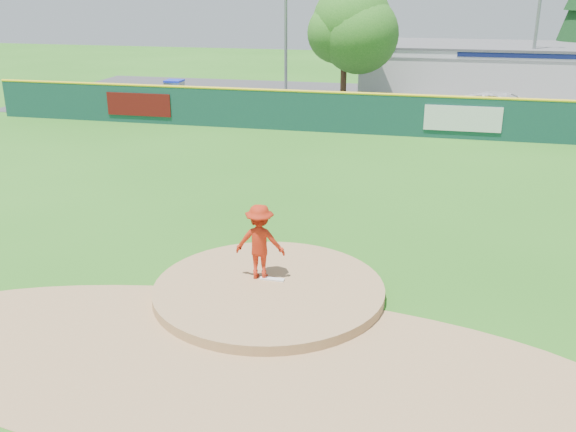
% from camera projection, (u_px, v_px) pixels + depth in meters
% --- Properties ---
extents(ground, '(120.00, 120.00, 0.00)m').
position_uv_depth(ground, '(269.00, 295.00, 15.34)').
color(ground, '#286B19').
rests_on(ground, ground).
extents(pitchers_mound, '(5.50, 5.50, 0.50)m').
position_uv_depth(pitchers_mound, '(269.00, 295.00, 15.34)').
color(pitchers_mound, '#9E774C').
rests_on(pitchers_mound, ground).
extents(pitching_rubber, '(0.60, 0.15, 0.04)m').
position_uv_depth(pitching_rubber, '(272.00, 279.00, 15.52)').
color(pitching_rubber, white).
rests_on(pitching_rubber, pitchers_mound).
extents(infield_dirt_arc, '(15.40, 15.40, 0.01)m').
position_uv_depth(infield_dirt_arc, '(230.00, 362.00, 12.59)').
color(infield_dirt_arc, '#9E774C').
rests_on(infield_dirt_arc, ground).
extents(parking_lot, '(44.00, 16.00, 0.02)m').
position_uv_depth(parking_lot, '(379.00, 103.00, 40.06)').
color(parking_lot, '#38383A').
rests_on(parking_lot, ground).
extents(pitcher, '(1.25, 0.78, 1.86)m').
position_uv_depth(pitcher, '(260.00, 242.00, 15.38)').
color(pitcher, '#AD240E').
rests_on(pitcher, pitchers_mound).
extents(van, '(6.26, 4.71, 1.58)m').
position_uv_depth(van, '(503.00, 108.00, 34.05)').
color(van, silver).
rests_on(van, parking_lot).
extents(pool_building_grp, '(15.20, 8.20, 3.31)m').
position_uv_depth(pool_building_grp, '(478.00, 69.00, 42.78)').
color(pool_building_grp, silver).
rests_on(pool_building_grp, ground).
extents(fence_banners, '(20.27, 0.04, 1.20)m').
position_uv_depth(fence_banners, '(292.00, 111.00, 32.17)').
color(fence_banners, '#580E0C').
rests_on(fence_banners, ground).
extents(playground_slide, '(1.01, 2.84, 1.56)m').
position_uv_depth(playground_slide, '(174.00, 93.00, 38.89)').
color(playground_slide, '#192BD6').
rests_on(playground_slide, ground).
extents(outfield_fence, '(40.00, 0.14, 2.07)m').
position_uv_depth(outfield_fence, '(362.00, 112.00, 31.45)').
color(outfield_fence, '#123C35').
rests_on(outfield_fence, ground).
extents(deciduous_tree, '(5.60, 5.60, 7.36)m').
position_uv_depth(deciduous_tree, '(345.00, 29.00, 37.11)').
color(deciduous_tree, '#382314').
rests_on(deciduous_tree, ground).
extents(light_pole_left, '(1.75, 0.25, 11.00)m').
position_uv_depth(light_pole_left, '(286.00, 1.00, 39.29)').
color(light_pole_left, gray).
rests_on(light_pole_left, ground).
extents(light_pole_right, '(1.75, 0.25, 10.00)m').
position_uv_depth(light_pole_right, '(539.00, 10.00, 38.07)').
color(light_pole_right, gray).
rests_on(light_pole_right, ground).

